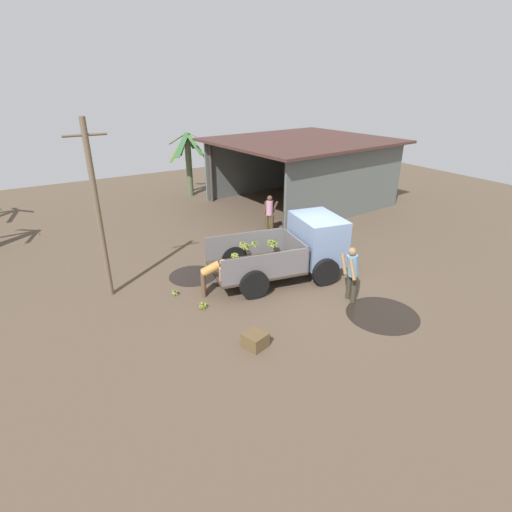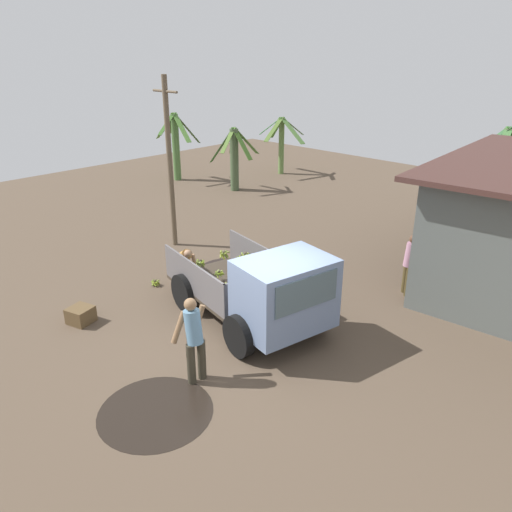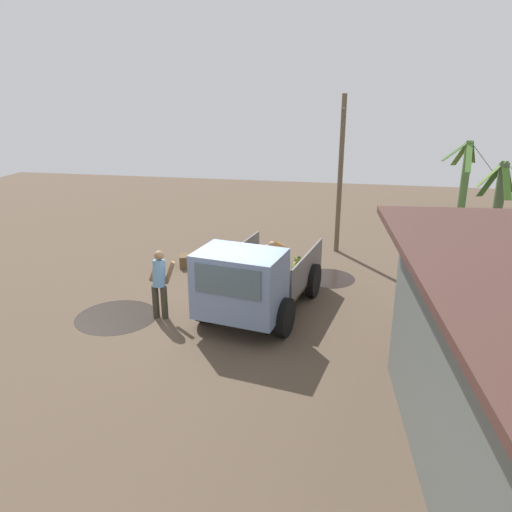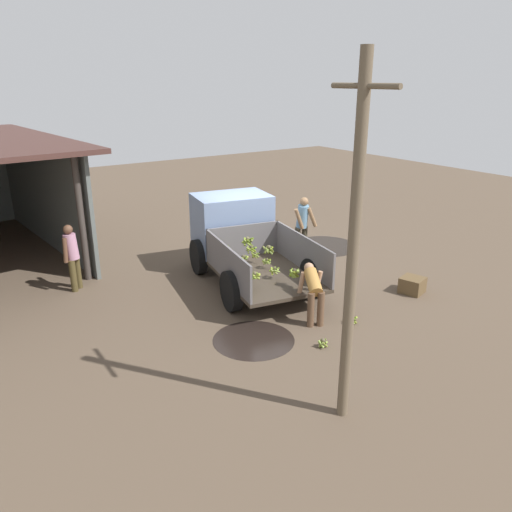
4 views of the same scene
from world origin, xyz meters
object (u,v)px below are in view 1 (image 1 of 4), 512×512
(cargo_truck, at_px, (304,245))
(banana_bunch_on_ground_1, at_px, (203,305))
(person_foreground_visitor, at_px, (352,272))
(banana_bunch_on_ground_0, at_px, (175,292))
(person_bystander_near_shed, at_px, (270,212))
(utility_pole, at_px, (98,210))
(wooden_crate_0, at_px, (255,340))
(person_worker_loading, at_px, (211,274))

(cargo_truck, bearing_deg, banana_bunch_on_ground_1, -164.12)
(cargo_truck, xyz_separation_m, person_foreground_visitor, (0.07, -2.12, -0.08))
(person_foreground_visitor, bearing_deg, banana_bunch_on_ground_0, -28.17)
(person_bystander_near_shed, distance_m, banana_bunch_on_ground_1, 6.45)
(utility_pole, bearing_deg, wooden_crate_0, -61.93)
(cargo_truck, height_order, banana_bunch_on_ground_1, cargo_truck)
(utility_pole, distance_m, banana_bunch_on_ground_0, 3.16)
(person_foreground_visitor, distance_m, person_bystander_near_shed, 6.02)
(person_foreground_visitor, xyz_separation_m, wooden_crate_0, (-3.46, -0.47, -0.74))
(person_worker_loading, relative_size, person_bystander_near_shed, 0.72)
(cargo_truck, xyz_separation_m, person_bystander_near_shed, (1.16, 3.80, -0.13))
(banana_bunch_on_ground_0, distance_m, wooden_crate_0, 3.46)
(cargo_truck, relative_size, person_bystander_near_shed, 2.82)
(cargo_truck, height_order, utility_pole, utility_pole)
(banana_bunch_on_ground_0, bearing_deg, utility_pole, 147.07)
(cargo_truck, bearing_deg, utility_pole, 173.17)
(cargo_truck, distance_m, banana_bunch_on_ground_1, 3.86)
(person_worker_loading, xyz_separation_m, banana_bunch_on_ground_0, (-0.94, 0.54, -0.59))
(banana_bunch_on_ground_0, xyz_separation_m, wooden_crate_0, (0.75, -3.38, 0.08))
(person_bystander_near_shed, bearing_deg, cargo_truck, -153.93)
(person_bystander_near_shed, relative_size, banana_bunch_on_ground_1, 6.59)
(person_foreground_visitor, relative_size, banana_bunch_on_ground_0, 8.01)
(person_worker_loading, height_order, banana_bunch_on_ground_0, person_worker_loading)
(wooden_crate_0, bearing_deg, banana_bunch_on_ground_1, 98.74)
(banana_bunch_on_ground_1, distance_m, wooden_crate_0, 2.29)
(banana_bunch_on_ground_1, bearing_deg, wooden_crate_0, -81.26)
(utility_pole, distance_m, person_bystander_near_shed, 7.39)
(person_bystander_near_shed, height_order, banana_bunch_on_ground_0, person_bystander_near_shed)
(utility_pole, height_order, banana_bunch_on_ground_0, utility_pole)
(utility_pole, height_order, person_foreground_visitor, utility_pole)
(cargo_truck, xyz_separation_m, utility_pole, (-5.75, 1.83, 1.61))
(cargo_truck, distance_m, person_bystander_near_shed, 3.97)
(person_worker_loading, height_order, person_bystander_near_shed, person_bystander_near_shed)
(person_bystander_near_shed, xyz_separation_m, banana_bunch_on_ground_0, (-5.29, -3.01, -0.77))
(cargo_truck, distance_m, person_foreground_visitor, 2.13)
(utility_pole, relative_size, person_bystander_near_shed, 3.21)
(cargo_truck, bearing_deg, person_foreground_visitor, -77.21)
(person_worker_loading, bearing_deg, cargo_truck, 20.07)
(person_worker_loading, xyz_separation_m, wooden_crate_0, (-0.20, -2.84, -0.51))
(banana_bunch_on_ground_0, distance_m, banana_bunch_on_ground_1, 1.19)
(person_bystander_near_shed, relative_size, banana_bunch_on_ground_0, 7.58)
(person_bystander_near_shed, bearing_deg, banana_bunch_on_ground_0, 162.64)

